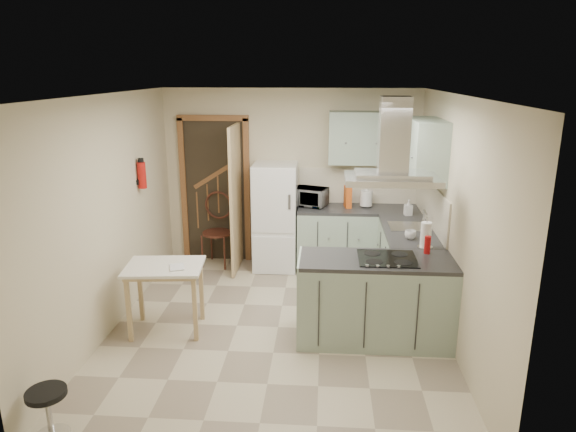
# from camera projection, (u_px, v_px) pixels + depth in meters

# --- Properties ---
(floor) EXTENTS (4.20, 4.20, 0.00)m
(floor) POSITION_uv_depth(u_px,v_px,m) (278.00, 327.00, 5.66)
(floor) COLOR #BCAF92
(floor) RESTS_ON ground
(ceiling) EXTENTS (4.20, 4.20, 0.00)m
(ceiling) POSITION_uv_depth(u_px,v_px,m) (277.00, 95.00, 4.97)
(ceiling) COLOR silver
(ceiling) RESTS_ON back_wall
(back_wall) EXTENTS (3.60, 0.00, 3.60)m
(back_wall) POSITION_uv_depth(u_px,v_px,m) (291.00, 178.00, 7.33)
(back_wall) COLOR beige
(back_wall) RESTS_ON floor
(left_wall) EXTENTS (0.00, 4.20, 4.20)m
(left_wall) POSITION_uv_depth(u_px,v_px,m) (109.00, 215.00, 5.44)
(left_wall) COLOR beige
(left_wall) RESTS_ON floor
(right_wall) EXTENTS (0.00, 4.20, 4.20)m
(right_wall) POSITION_uv_depth(u_px,v_px,m) (454.00, 222.00, 5.19)
(right_wall) COLOR beige
(right_wall) RESTS_ON floor
(doorway) EXTENTS (1.10, 0.12, 2.10)m
(doorway) POSITION_uv_depth(u_px,v_px,m) (215.00, 191.00, 7.43)
(doorway) COLOR brown
(doorway) RESTS_ON floor
(fridge) EXTENTS (0.60, 0.60, 1.50)m
(fridge) POSITION_uv_depth(u_px,v_px,m) (275.00, 217.00, 7.19)
(fridge) COLOR white
(fridge) RESTS_ON floor
(counter_back) EXTENTS (1.08, 0.60, 0.90)m
(counter_back) POSITION_uv_depth(u_px,v_px,m) (336.00, 238.00, 7.22)
(counter_back) COLOR #9EB2A0
(counter_back) RESTS_ON floor
(counter_right) EXTENTS (0.60, 1.95, 0.90)m
(counter_right) POSITION_uv_depth(u_px,v_px,m) (404.00, 257.00, 6.51)
(counter_right) COLOR #9EB2A0
(counter_right) RESTS_ON floor
(splashback) EXTENTS (1.68, 0.02, 0.50)m
(splashback) POSITION_uv_depth(u_px,v_px,m) (358.00, 186.00, 7.28)
(splashback) COLOR beige
(splashback) RESTS_ON counter_back
(wall_cabinet_back) EXTENTS (0.85, 0.35, 0.70)m
(wall_cabinet_back) POSITION_uv_depth(u_px,v_px,m) (360.00, 138.00, 6.93)
(wall_cabinet_back) COLOR #9EB2A0
(wall_cabinet_back) RESTS_ON back_wall
(wall_cabinet_right) EXTENTS (0.35, 0.90, 0.70)m
(wall_cabinet_right) POSITION_uv_depth(u_px,v_px,m) (426.00, 150.00, 5.85)
(wall_cabinet_right) COLOR #9EB2A0
(wall_cabinet_right) RESTS_ON right_wall
(peninsula) EXTENTS (1.55, 0.65, 0.90)m
(peninsula) POSITION_uv_depth(u_px,v_px,m) (375.00, 300.00, 5.29)
(peninsula) COLOR #9EB2A0
(peninsula) RESTS_ON floor
(hob) EXTENTS (0.58, 0.50, 0.01)m
(hob) POSITION_uv_depth(u_px,v_px,m) (387.00, 258.00, 5.16)
(hob) COLOR black
(hob) RESTS_ON peninsula
(extractor_hood) EXTENTS (0.90, 0.55, 0.10)m
(extractor_hood) POSITION_uv_depth(u_px,v_px,m) (392.00, 179.00, 4.94)
(extractor_hood) COLOR silver
(extractor_hood) RESTS_ON ceiling
(sink) EXTENTS (0.45, 0.40, 0.01)m
(sink) POSITION_uv_depth(u_px,v_px,m) (408.00, 227.00, 6.22)
(sink) COLOR silver
(sink) RESTS_ON counter_right
(fire_extinguisher) EXTENTS (0.10, 0.10, 0.32)m
(fire_extinguisher) POSITION_uv_depth(u_px,v_px,m) (142.00, 175.00, 6.23)
(fire_extinguisher) COLOR #B2140F
(fire_extinguisher) RESTS_ON left_wall
(drop_leaf_table) EXTENTS (0.85, 0.68, 0.75)m
(drop_leaf_table) POSITION_uv_depth(u_px,v_px,m) (167.00, 298.00, 5.50)
(drop_leaf_table) COLOR #D3B682
(drop_leaf_table) RESTS_ON floor
(bentwood_chair) EXTENTS (0.50, 0.50, 0.96)m
(bentwood_chair) POSITION_uv_depth(u_px,v_px,m) (217.00, 233.00, 7.37)
(bentwood_chair) COLOR #4C2919
(bentwood_chair) RESTS_ON floor
(stool) EXTENTS (0.36, 0.36, 0.41)m
(stool) POSITION_uv_depth(u_px,v_px,m) (49.00, 414.00, 3.92)
(stool) COLOR black
(stool) RESTS_ON floor
(microwave) EXTENTS (0.54, 0.45, 0.26)m
(microwave) POSITION_uv_depth(u_px,v_px,m) (310.00, 197.00, 7.16)
(microwave) COLOR black
(microwave) RESTS_ON counter_back
(kettle) EXTENTS (0.19, 0.19, 0.25)m
(kettle) POSITION_uv_depth(u_px,v_px,m) (366.00, 198.00, 7.10)
(kettle) COLOR white
(kettle) RESTS_ON counter_back
(cereal_box) EXTENTS (0.11, 0.20, 0.29)m
(cereal_box) POSITION_uv_depth(u_px,v_px,m) (348.00, 197.00, 7.08)
(cereal_box) COLOR #D75519
(cereal_box) RESTS_ON counter_back
(soap_bottle) EXTENTS (0.11, 0.11, 0.21)m
(soap_bottle) POSITION_uv_depth(u_px,v_px,m) (408.00, 208.00, 6.70)
(soap_bottle) COLOR #B8B9C6
(soap_bottle) RESTS_ON counter_right
(paper_towel) EXTENTS (0.14, 0.14, 0.29)m
(paper_towel) POSITION_uv_depth(u_px,v_px,m) (426.00, 235.00, 5.46)
(paper_towel) COLOR white
(paper_towel) RESTS_ON counter_right
(cup) EXTENTS (0.16, 0.16, 0.10)m
(cup) POSITION_uv_depth(u_px,v_px,m) (410.00, 235.00, 5.76)
(cup) COLOR white
(cup) RESTS_ON counter_right
(red_bottle) EXTENTS (0.08, 0.08, 0.18)m
(red_bottle) POSITION_uv_depth(u_px,v_px,m) (427.00, 245.00, 5.30)
(red_bottle) COLOR #B30F11
(red_bottle) RESTS_ON peninsula
(book) EXTENTS (0.20, 0.23, 0.09)m
(book) POSITION_uv_depth(u_px,v_px,m) (170.00, 265.00, 5.30)
(book) COLOR #9B3337
(book) RESTS_ON drop_leaf_table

